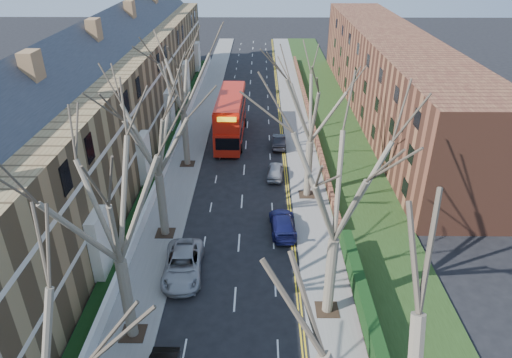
{
  "coord_description": "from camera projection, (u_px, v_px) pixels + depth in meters",
  "views": [
    {
      "loc": [
        1.56,
        -12.8,
        20.4
      ],
      "look_at": [
        1.23,
        20.31,
        2.57
      ],
      "focal_mm": 32.0,
      "sensor_mm": 36.0,
      "label": 1
    }
  ],
  "objects": [
    {
      "name": "front_wall_left",
      "position": [
        173.0,
        147.0,
        48.02
      ],
      "size": [
        0.3,
        78.0,
        1.0
      ],
      "color": "white",
      "rests_on": "ground"
    },
    {
      "name": "double_decker_bus",
      "position": [
        231.0,
        118.0,
        50.51
      ],
      "size": [
        3.17,
        11.86,
        4.91
      ],
      "rotation": [
        0.0,
        0.0,
        3.12
      ],
      "color": "red",
      "rests_on": "ground"
    },
    {
      "name": "car_left_far",
      "position": [
        183.0,
        265.0,
        30.69
      ],
      "size": [
        2.81,
        5.6,
        1.52
      ],
      "primitive_type": "imported",
      "rotation": [
        0.0,
        0.0,
        0.05
      ],
      "color": "#9FA0A5",
      "rests_on": "ground"
    },
    {
      "name": "terrace_left",
      "position": [
        109.0,
        102.0,
        45.74
      ],
      "size": [
        9.7,
        78.0,
        13.6
      ],
      "color": "olive",
      "rests_on": "ground"
    },
    {
      "name": "car_right_far",
      "position": [
        279.0,
        141.0,
        49.23
      ],
      "size": [
        1.52,
        3.99,
        1.3
      ],
      "primitive_type": "imported",
      "rotation": [
        0.0,
        0.0,
        3.1
      ],
      "color": "black",
      "rests_on": "ground"
    },
    {
      "name": "tree_right_mid",
      "position": [
        341.0,
        173.0,
        23.42
      ],
      "size": [
        10.5,
        10.5,
        14.71
      ],
      "color": "#716451",
      "rests_on": "ground"
    },
    {
      "name": "car_right_near",
      "position": [
        283.0,
        223.0,
        35.23
      ],
      "size": [
        2.14,
        4.72,
        1.34
      ],
      "primitive_type": "imported",
      "rotation": [
        0.0,
        0.0,
        3.2
      ],
      "color": "#16184D",
      "rests_on": "ground"
    },
    {
      "name": "tree_left_far",
      "position": [
        153.0,
        122.0,
        30.71
      ],
      "size": [
        10.15,
        10.15,
        14.22
      ],
      "color": "#716451",
      "rests_on": "ground"
    },
    {
      "name": "car_right_mid",
      "position": [
        275.0,
        171.0,
        43.15
      ],
      "size": [
        1.86,
        3.87,
        1.27
      ],
      "primitive_type": "imported",
      "rotation": [
        0.0,
        0.0,
        3.04
      ],
      "color": "#92949A",
      "rests_on": "ground"
    },
    {
      "name": "tree_right_far",
      "position": [
        313.0,
        95.0,
        35.89
      ],
      "size": [
        10.15,
        10.15,
        14.22
      ],
      "color": "#716451",
      "rests_on": "ground"
    },
    {
      "name": "pavement_right",
      "position": [
        297.0,
        124.0,
        55.21
      ],
      "size": [
        3.0,
        102.0,
        0.12
      ],
      "primitive_type": "cube",
      "color": "slate",
      "rests_on": "ground"
    },
    {
      "name": "pavement_left",
      "position": [
        198.0,
        124.0,
        55.31
      ],
      "size": [
        3.0,
        102.0,
        0.12
      ],
      "primitive_type": "cube",
      "color": "slate",
      "rests_on": "ground"
    },
    {
      "name": "grass_verge_right",
      "position": [
        334.0,
        124.0,
        55.13
      ],
      "size": [
        6.0,
        102.0,
        0.06
      ],
      "color": "#203613",
      "rests_on": "ground"
    },
    {
      "name": "tree_left_mid",
      "position": [
        108.0,
        192.0,
        21.76
      ],
      "size": [
        10.5,
        10.5,
        14.71
      ],
      "color": "#716451",
      "rests_on": "ground"
    },
    {
      "name": "tree_left_dist",
      "position": [
        180.0,
        70.0,
        41.12
      ],
      "size": [
        10.5,
        10.5,
        14.71
      ],
      "color": "#716451",
      "rests_on": "ground"
    },
    {
      "name": "flats_right",
      "position": [
        389.0,
        76.0,
        56.3
      ],
      "size": [
        13.97,
        54.0,
        10.0
      ],
      "color": "brown",
      "rests_on": "ground"
    }
  ]
}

